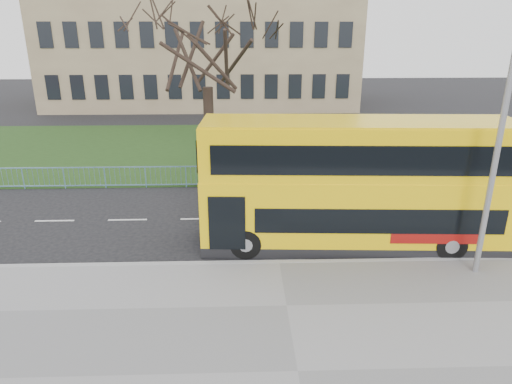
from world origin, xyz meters
TOP-DOWN VIEW (x-y plane):
  - ground at (0.00, 0.00)m, footprint 120.00×120.00m
  - pavement at (0.00, -6.75)m, footprint 80.00×10.50m
  - kerb at (0.00, -1.55)m, footprint 80.00×0.20m
  - grass_verge at (0.00, 14.30)m, footprint 80.00×15.40m
  - guard_railing at (0.00, 6.60)m, footprint 40.00×0.12m
  - bare_tree at (-3.00, 10.00)m, footprint 7.42×7.42m
  - civic_building at (-5.00, 35.00)m, footprint 30.00×15.00m
  - yellow_bus at (2.80, -0.05)m, footprint 10.93×3.12m
  - street_lamp at (6.18, -2.38)m, footprint 1.95×0.33m

SIDE VIEW (x-z plane):
  - ground at x=0.00m, z-range 0.00..0.00m
  - grass_verge at x=0.00m, z-range 0.00..0.08m
  - pavement at x=0.00m, z-range 0.00..0.12m
  - kerb at x=0.00m, z-range 0.00..0.14m
  - guard_railing at x=0.00m, z-range 0.00..1.10m
  - yellow_bus at x=2.80m, z-range 0.16..4.70m
  - street_lamp at x=6.18m, z-range 0.56..9.75m
  - bare_tree at x=-3.00m, z-range 0.08..10.68m
  - civic_building at x=-5.00m, z-range 0.00..14.00m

